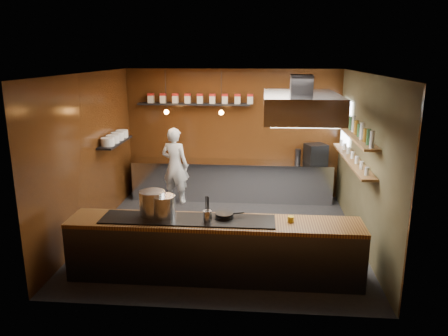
# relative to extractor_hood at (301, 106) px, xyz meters

# --- Properties ---
(floor) EXTENTS (5.00, 5.00, 0.00)m
(floor) POSITION_rel_extractor_hood_xyz_m (-1.30, 0.40, -2.51)
(floor) COLOR black
(floor) RESTS_ON ground
(back_wall) EXTENTS (5.00, 0.00, 5.00)m
(back_wall) POSITION_rel_extractor_hood_xyz_m (-1.30, 2.90, -1.01)
(back_wall) COLOR black
(back_wall) RESTS_ON ground
(left_wall) EXTENTS (0.00, 5.00, 5.00)m
(left_wall) POSITION_rel_extractor_hood_xyz_m (-3.80, 0.40, -1.01)
(left_wall) COLOR black
(left_wall) RESTS_ON ground
(right_wall) EXTENTS (0.00, 5.00, 5.00)m
(right_wall) POSITION_rel_extractor_hood_xyz_m (1.20, 0.40, -1.01)
(right_wall) COLOR #423D25
(right_wall) RESTS_ON ground
(ceiling) EXTENTS (5.00, 5.00, 0.00)m
(ceiling) POSITION_rel_extractor_hood_xyz_m (-1.30, 0.40, 0.49)
(ceiling) COLOR silver
(ceiling) RESTS_ON back_wall
(window_pane) EXTENTS (0.00, 1.00, 1.00)m
(window_pane) POSITION_rel_extractor_hood_xyz_m (1.15, 2.10, -0.61)
(window_pane) COLOR white
(window_pane) RESTS_ON right_wall
(prep_counter) EXTENTS (4.60, 0.65, 0.90)m
(prep_counter) POSITION_rel_extractor_hood_xyz_m (-1.30, 2.57, -2.06)
(prep_counter) COLOR silver
(prep_counter) RESTS_ON floor
(pass_counter) EXTENTS (4.40, 0.72, 0.94)m
(pass_counter) POSITION_rel_extractor_hood_xyz_m (-1.30, -1.20, -2.04)
(pass_counter) COLOR #38383D
(pass_counter) RESTS_ON floor
(tin_shelf) EXTENTS (2.60, 0.26, 0.04)m
(tin_shelf) POSITION_rel_extractor_hood_xyz_m (-2.20, 2.76, -0.31)
(tin_shelf) COLOR black
(tin_shelf) RESTS_ON back_wall
(plate_shelf) EXTENTS (0.30, 1.40, 0.04)m
(plate_shelf) POSITION_rel_extractor_hood_xyz_m (-3.64, 1.40, -0.96)
(plate_shelf) COLOR black
(plate_shelf) RESTS_ON left_wall
(bottle_shelf_upper) EXTENTS (0.26, 2.80, 0.04)m
(bottle_shelf_upper) POSITION_rel_extractor_hood_xyz_m (1.04, 0.70, -0.59)
(bottle_shelf_upper) COLOR brown
(bottle_shelf_upper) RESTS_ON right_wall
(bottle_shelf_lower) EXTENTS (0.26, 2.80, 0.04)m
(bottle_shelf_lower) POSITION_rel_extractor_hood_xyz_m (1.04, 0.70, -1.06)
(bottle_shelf_lower) COLOR brown
(bottle_shelf_lower) RESTS_ON right_wall
(extractor_hood) EXTENTS (1.20, 2.00, 0.72)m
(extractor_hood) POSITION_rel_extractor_hood_xyz_m (0.00, 0.00, 0.00)
(extractor_hood) COLOR #38383D
(extractor_hood) RESTS_ON ceiling
(pendant_left) EXTENTS (0.10, 0.10, 0.95)m
(pendant_left) POSITION_rel_extractor_hood_xyz_m (-2.70, 2.10, -0.35)
(pendant_left) COLOR black
(pendant_left) RESTS_ON ceiling
(pendant_right) EXTENTS (0.10, 0.10, 0.95)m
(pendant_right) POSITION_rel_extractor_hood_xyz_m (-1.50, 2.10, -0.35)
(pendant_right) COLOR black
(pendant_right) RESTS_ON ceiling
(storage_tins) EXTENTS (2.43, 0.13, 0.22)m
(storage_tins) POSITION_rel_extractor_hood_xyz_m (-2.05, 2.76, -0.17)
(storage_tins) COLOR #BFB59E
(storage_tins) RESTS_ON tin_shelf
(plate_stacks) EXTENTS (0.26, 1.16, 0.16)m
(plate_stacks) POSITION_rel_extractor_hood_xyz_m (-3.64, 1.40, -0.86)
(plate_stacks) COLOR white
(plate_stacks) RESTS_ON plate_shelf
(bottles) EXTENTS (0.06, 2.66, 0.24)m
(bottles) POSITION_rel_extractor_hood_xyz_m (1.04, 0.70, -0.45)
(bottles) COLOR silver
(bottles) RESTS_ON bottle_shelf_upper
(wine_glasses) EXTENTS (0.07, 2.37, 0.13)m
(wine_glasses) POSITION_rel_extractor_hood_xyz_m (1.04, 0.70, -0.97)
(wine_glasses) COLOR silver
(wine_glasses) RESTS_ON bottle_shelf_lower
(stockpot_large) EXTENTS (0.45, 0.45, 0.38)m
(stockpot_large) POSITION_rel_extractor_hood_xyz_m (-2.25, -1.11, -1.37)
(stockpot_large) COLOR silver
(stockpot_large) RESTS_ON pass_counter
(stockpot_small) EXTENTS (0.38, 0.38, 0.33)m
(stockpot_small) POSITION_rel_extractor_hood_xyz_m (-2.07, -1.16, -1.40)
(stockpot_small) COLOR silver
(stockpot_small) RESTS_ON pass_counter
(utensil_crock) EXTENTS (0.14, 0.14, 0.16)m
(utensil_crock) POSITION_rel_extractor_hood_xyz_m (-1.39, -1.28, -1.48)
(utensil_crock) COLOR #B4B7BC
(utensil_crock) RESTS_ON pass_counter
(frying_pan) EXTENTS (0.44, 0.29, 0.07)m
(frying_pan) POSITION_rel_extractor_hood_xyz_m (-1.15, -1.12, -1.53)
(frying_pan) COLOR black
(frying_pan) RESTS_ON pass_counter
(butter_jar) EXTENTS (0.11, 0.11, 0.08)m
(butter_jar) POSITION_rel_extractor_hood_xyz_m (-0.17, -1.14, -1.54)
(butter_jar) COLOR yellow
(butter_jar) RESTS_ON pass_counter
(espresso_machine) EXTENTS (0.55, 0.54, 0.44)m
(espresso_machine) POSITION_rel_extractor_hood_xyz_m (0.62, 2.63, -1.39)
(espresso_machine) COLOR black
(espresso_machine) RESTS_ON prep_counter
(chef) EXTENTS (0.72, 0.56, 1.74)m
(chef) POSITION_rel_extractor_hood_xyz_m (-2.58, 2.22, -1.64)
(chef) COLOR silver
(chef) RESTS_ON floor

